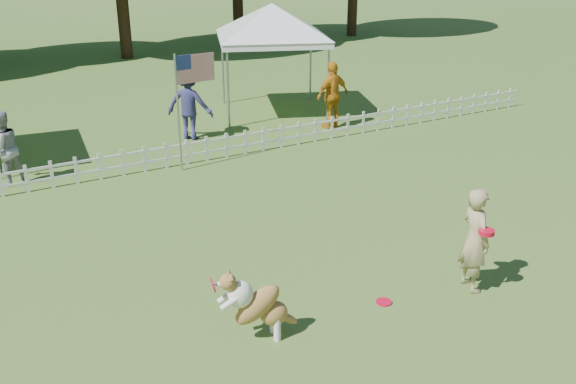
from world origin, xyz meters
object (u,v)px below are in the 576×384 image
object	(u,v)px
dog	(259,305)
spectator_b	(189,103)
canopy_tent_right	(272,61)
spectator_a	(3,149)
spectator_c	(333,95)
handler	(475,240)
flag_pole	(178,114)
frisbee_on_turf	(384,302)

from	to	relation	value
dog	spectator_b	world-z (taller)	spectator_b
dog	canopy_tent_right	world-z (taller)	canopy_tent_right
dog	canopy_tent_right	distance (m)	11.50
spectator_a	spectator_b	distance (m)	4.74
spectator_b	spectator_c	xyz separation A→B (m)	(3.75, -0.95, -0.03)
handler	spectator_a	world-z (taller)	handler
canopy_tent_right	spectator_b	xyz separation A→B (m)	(-3.07, -1.21, -0.61)
canopy_tent_right	spectator_c	world-z (taller)	canopy_tent_right
canopy_tent_right	dog	bearing A→B (deg)	-97.98
handler	flag_pole	world-z (taller)	flag_pole
dog	spectator_c	xyz separation A→B (m)	(6.29, 7.83, 0.38)
flag_pole	spectator_b	bearing A→B (deg)	57.17
handler	frisbee_on_turf	distance (m)	1.63
dog	spectator_c	world-z (taller)	spectator_c
frisbee_on_turf	spectator_c	xyz separation A→B (m)	(4.30, 7.93, 0.90)
spectator_b	spectator_a	bearing A→B (deg)	55.07
frisbee_on_turf	canopy_tent_right	bearing A→B (deg)	70.26
flag_pole	spectator_c	size ratio (longest dim) A/B	1.44
dog	flag_pole	distance (m)	6.85
flag_pole	spectator_a	bearing A→B (deg)	158.01
dog	flag_pole	xyz separation A→B (m)	(1.46, 6.65, 0.78)
canopy_tent_right	spectator_b	size ratio (longest dim) A/B	1.65
frisbee_on_turf	flag_pole	distance (m)	6.89
dog	spectator_b	distance (m)	9.15
canopy_tent_right	spectator_b	world-z (taller)	canopy_tent_right
handler	spectator_b	world-z (taller)	spectator_b
canopy_tent_right	spectator_c	distance (m)	2.35
handler	spectator_c	world-z (taller)	spectator_c
handler	spectator_a	size ratio (longest dim) A/B	1.01
spectator_c	canopy_tent_right	bearing A→B (deg)	-81.44
canopy_tent_right	flag_pole	distance (m)	5.34
spectator_b	dog	bearing A→B (deg)	115.16
spectator_c	handler	bearing A→B (deg)	61.63
frisbee_on_turf	spectator_a	world-z (taller)	spectator_a
dog	spectator_c	bearing A→B (deg)	63.17
handler	spectator_a	xyz separation A→B (m)	(-5.45, 8.05, -0.00)
canopy_tent_right	flag_pole	world-z (taller)	canopy_tent_right
frisbee_on_turf	flag_pole	xyz separation A→B (m)	(-0.53, 6.75, 1.30)
dog	frisbee_on_turf	xyz separation A→B (m)	(1.99, -0.10, -0.52)
spectator_c	spectator_a	bearing A→B (deg)	-7.68
dog	frisbee_on_turf	distance (m)	2.06
spectator_a	spectator_c	xyz separation A→B (m)	(8.36, 0.18, 0.11)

